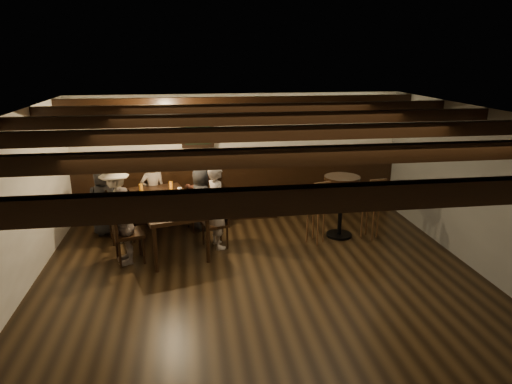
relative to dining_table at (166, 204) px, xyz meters
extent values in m
plane|color=black|center=(1.40, -1.99, -0.71)|extent=(7.00, 7.00, 0.00)
plane|color=black|center=(1.40, -1.99, 1.69)|extent=(7.00, 7.00, 0.00)
plane|color=beige|center=(1.40, 1.51, 0.49)|extent=(6.50, 0.00, 6.50)
plane|color=#595957|center=(4.65, -1.99, 0.49)|extent=(0.00, 7.00, 7.00)
cube|color=black|center=(1.40, 1.47, -0.16)|extent=(6.50, 0.08, 1.10)
cube|color=black|center=(0.60, 1.21, -0.49)|extent=(3.00, 0.45, 0.45)
cube|color=black|center=(0.60, 1.41, 1.04)|extent=(0.62, 0.12, 0.72)
cube|color=black|center=(0.60, 1.34, 1.04)|extent=(0.50, 0.02, 0.58)
cube|color=black|center=(1.40, -4.89, 1.60)|extent=(6.50, 0.10, 0.16)
cube|color=black|center=(1.40, -3.73, 1.60)|extent=(6.50, 0.10, 0.16)
cube|color=black|center=(1.40, -2.57, 1.60)|extent=(6.50, 0.10, 0.16)
cube|color=black|center=(1.40, -1.41, 1.60)|extent=(6.50, 0.10, 0.16)
cube|color=black|center=(1.40, -0.25, 1.60)|extent=(6.50, 0.10, 0.16)
cube|color=black|center=(1.40, 0.91, 1.60)|extent=(6.50, 0.10, 0.16)
sphere|color=#FFE099|center=(-1.35, 0.89, 1.48)|extent=(0.07, 0.07, 0.07)
sphere|color=#FFE099|center=(0.02, 0.89, 1.48)|extent=(0.07, 0.07, 0.07)
sphere|color=#FFE099|center=(1.40, 0.89, 1.48)|extent=(0.07, 0.07, 0.07)
sphere|color=#FFE099|center=(2.77, 0.89, 1.48)|extent=(0.07, 0.07, 0.07)
sphere|color=#FFE099|center=(4.15, 0.89, 1.48)|extent=(0.07, 0.07, 0.07)
cube|color=black|center=(0.00, 0.00, 0.03)|extent=(1.45, 2.25, 0.06)
cylinder|color=black|center=(-0.13, -1.05, -0.36)|extent=(0.06, 0.06, 0.71)
cylinder|color=black|center=(-0.65, 0.83, -0.36)|extent=(0.06, 0.06, 0.71)
cylinder|color=black|center=(0.65, -0.83, -0.36)|extent=(0.06, 0.06, 0.71)
cylinder|color=black|center=(0.13, 1.05, -0.36)|extent=(0.06, 0.06, 0.71)
cube|color=black|center=(-0.80, 0.25, -0.29)|extent=(0.50, 0.50, 0.05)
cube|color=black|center=(-0.97, 0.20, -0.04)|extent=(0.15, 0.40, 0.45)
cube|color=black|center=(-0.55, -0.62, -0.25)|extent=(0.55, 0.55, 0.05)
cube|color=black|center=(-0.75, -0.68, 0.02)|extent=(0.16, 0.44, 0.49)
cube|color=black|center=(0.55, 0.62, -0.29)|extent=(0.50, 0.50, 0.05)
cube|color=black|center=(0.73, 0.67, -0.04)|extent=(0.15, 0.40, 0.45)
cube|color=black|center=(0.80, -0.25, -0.30)|extent=(0.49, 0.49, 0.05)
cube|color=black|center=(0.97, -0.20, -0.07)|extent=(0.14, 0.39, 0.43)
imported|color=#242326|center=(-1.11, 0.63, -0.09)|extent=(0.70, 0.55, 1.26)
imported|color=slate|center=(-0.28, 1.01, -0.07)|extent=(0.53, 0.42, 1.28)
imported|color=#4D261A|center=(0.63, 1.11, -0.06)|extent=(0.75, 0.65, 1.31)
imported|color=#BBB09E|center=(-0.84, 0.23, -0.04)|extent=(0.72, 0.97, 1.35)
imported|color=gray|center=(-0.60, -0.63, -0.10)|extent=(0.48, 0.77, 1.23)
imported|color=#232325|center=(0.60, 0.63, -0.13)|extent=(0.51, 0.65, 1.18)
imported|color=#A99A8F|center=(0.84, -0.23, 0.00)|extent=(0.47, 0.60, 1.44)
cylinder|color=#BF7219|center=(-0.46, 0.60, 0.13)|extent=(0.07, 0.07, 0.14)
cylinder|color=#BF7219|center=(0.07, 0.69, 0.13)|extent=(0.07, 0.07, 0.14)
cylinder|color=#BF7219|center=(-0.32, 0.02, 0.13)|extent=(0.07, 0.07, 0.14)
cylinder|color=silver|center=(0.24, 0.27, 0.13)|extent=(0.07, 0.07, 0.14)
cylinder|color=#BF7219|center=(-0.09, -0.49, 0.13)|extent=(0.07, 0.07, 0.14)
cylinder|color=silver|center=(0.34, -0.48, 0.13)|extent=(0.07, 0.07, 0.14)
cylinder|color=#BF7219|center=(0.26, -0.76, 0.13)|extent=(0.07, 0.07, 0.14)
cylinder|color=white|center=(0.04, -0.71, 0.07)|extent=(0.24, 0.24, 0.01)
cylinder|color=white|center=(0.25, -0.24, 0.07)|extent=(0.24, 0.24, 0.01)
cube|color=black|center=(0.01, -0.05, 0.12)|extent=(0.15, 0.10, 0.12)
cylinder|color=beige|center=(0.03, 0.32, 0.09)|extent=(0.05, 0.05, 0.05)
cylinder|color=black|center=(3.02, -0.09, -0.69)|extent=(0.46, 0.46, 0.04)
cylinder|color=black|center=(3.02, -0.09, -0.17)|extent=(0.07, 0.07, 1.04)
cylinder|color=black|center=(3.02, -0.09, 0.37)|extent=(0.62, 0.62, 0.05)
cylinder|color=#3C2113|center=(2.52, -0.29, 0.05)|extent=(0.35, 0.35, 0.05)
cube|color=#3C2113|center=(2.56, -0.45, 0.24)|extent=(0.31, 0.11, 0.33)
cylinder|color=#3C2113|center=(3.52, -0.24, 0.05)|extent=(0.35, 0.35, 0.05)
cube|color=#3C2113|center=(3.54, -0.41, 0.24)|extent=(0.31, 0.08, 0.33)
camera|label=1|loc=(0.45, -7.39, 2.43)|focal=32.00mm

